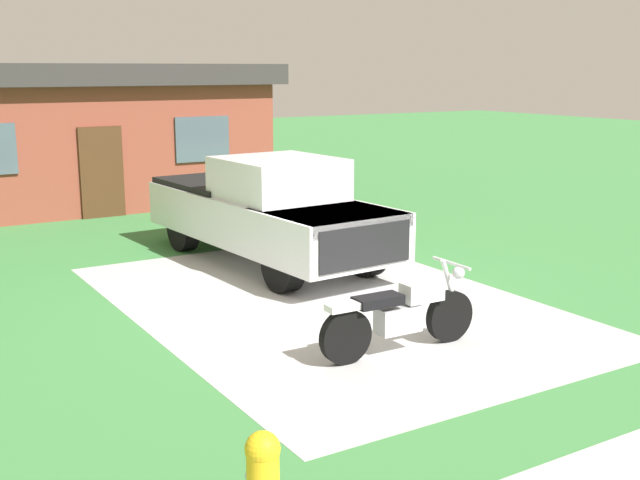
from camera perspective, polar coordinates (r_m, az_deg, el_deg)
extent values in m
plane|color=#3C7E40|center=(11.66, 0.44, -4.59)|extent=(80.00, 80.00, 0.00)
cube|color=#B3B3B3|center=(11.66, 0.44, -4.58)|extent=(5.40, 7.95, 0.01)
cylinder|color=black|center=(10.12, 9.34, -5.45)|extent=(0.66, 0.13, 0.66)
cylinder|color=black|center=(9.25, 1.86, -7.01)|extent=(0.66, 0.13, 0.66)
cube|color=silver|center=(9.62, 5.67, -5.73)|extent=(0.57, 0.27, 0.32)
cube|color=silver|center=(9.74, 7.38, -3.71)|extent=(0.53, 0.27, 0.24)
cube|color=black|center=(9.37, 4.21, -4.40)|extent=(0.61, 0.29, 0.12)
cube|color=silver|center=(9.13, 1.88, -4.82)|extent=(0.48, 0.21, 0.08)
cylinder|color=silver|center=(10.02, 9.42, -3.44)|extent=(0.33, 0.07, 0.77)
cylinder|color=silver|center=(9.93, 9.48, -1.66)|extent=(0.05, 0.70, 0.04)
sphere|color=silver|center=(10.04, 9.98, -2.35)|extent=(0.16, 0.16, 0.16)
cylinder|color=black|center=(13.08, 3.35, -0.83)|extent=(0.35, 0.86, 0.84)
cylinder|color=black|center=(12.15, -2.71, -1.85)|extent=(0.35, 0.86, 0.84)
cylinder|color=black|center=(15.91, -4.54, 1.51)|extent=(0.35, 0.86, 0.84)
cylinder|color=black|center=(15.15, -9.87, 0.82)|extent=(0.35, 0.86, 0.84)
cube|color=silver|center=(13.99, -3.88, 1.61)|extent=(2.36, 5.72, 0.80)
cube|color=silver|center=(12.42, 0.57, 1.68)|extent=(2.02, 2.02, 0.20)
cube|color=silver|center=(13.53, -3.03, 4.48)|extent=(1.92, 2.01, 0.70)
cube|color=#3F4C56|center=(12.89, -1.12, 3.65)|extent=(1.71, 0.27, 0.60)
cube|color=black|center=(15.27, -6.94, 3.40)|extent=(2.05, 2.52, 0.50)
cube|color=black|center=(11.75, 3.22, -0.44)|extent=(1.70, 0.21, 0.64)
sphere|color=yellow|center=(5.81, -4.18, -14.83)|extent=(0.26, 0.26, 0.26)
cylinder|color=silver|center=(6.06, -4.77, -16.75)|extent=(0.10, 0.12, 0.10)
cube|color=brown|center=(21.26, -17.51, 6.64)|extent=(9.00, 5.00, 3.00)
cube|color=#383333|center=(21.18, -17.82, 11.35)|extent=(9.60, 5.60, 0.50)
cube|color=#4C2D19|center=(18.88, -15.51, 4.74)|extent=(1.00, 0.08, 2.10)
cube|color=#4C5966|center=(19.65, -8.50, 7.24)|extent=(1.40, 0.06, 1.10)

